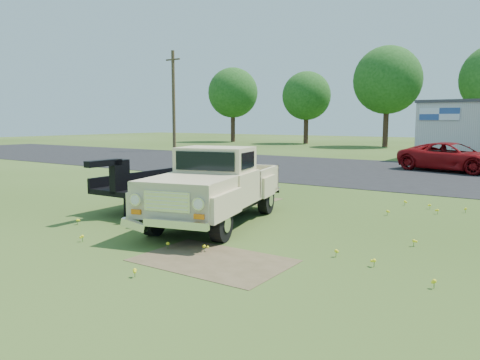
% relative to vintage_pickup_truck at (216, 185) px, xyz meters
% --- Properties ---
extents(ground, '(140.00, 140.00, 0.00)m').
position_rel_vintage_pickup_truck_xyz_m(ground, '(0.51, 0.24, -1.04)').
color(ground, '#314817').
rests_on(ground, ground).
extents(asphalt_lot, '(90.00, 14.00, 0.02)m').
position_rel_vintage_pickup_truck_xyz_m(asphalt_lot, '(0.51, 15.24, -1.04)').
color(asphalt_lot, black).
rests_on(asphalt_lot, ground).
extents(dirt_patch_a, '(3.00, 2.00, 0.01)m').
position_rel_vintage_pickup_truck_xyz_m(dirt_patch_a, '(2.01, -2.76, -1.04)').
color(dirt_patch_a, brown).
rests_on(dirt_patch_a, ground).
extents(dirt_patch_b, '(2.20, 1.60, 0.01)m').
position_rel_vintage_pickup_truck_xyz_m(dirt_patch_b, '(-1.49, 3.74, -1.04)').
color(dirt_patch_b, brown).
rests_on(dirt_patch_b, ground).
extents(utility_pole_west, '(1.60, 0.30, 9.00)m').
position_rel_vintage_pickup_truck_xyz_m(utility_pole_west, '(-21.49, 22.24, 3.56)').
color(utility_pole_west, '#443420').
rests_on(utility_pole_west, ground).
extents(treeline_a, '(6.40, 6.40, 9.52)m').
position_rel_vintage_pickup_truck_xyz_m(treeline_a, '(-27.49, 40.24, 5.26)').
color(treeline_a, '#3C251B').
rests_on(treeline_a, ground).
extents(treeline_b, '(5.76, 5.76, 8.57)m').
position_rel_vintage_pickup_truck_xyz_m(treeline_b, '(-17.49, 41.24, 4.62)').
color(treeline_b, '#3C251B').
rests_on(treeline_b, ground).
extents(treeline_c, '(7.04, 7.04, 10.47)m').
position_rel_vintage_pickup_truck_xyz_m(treeline_c, '(-7.49, 39.74, 5.89)').
color(treeline_c, '#3C251B').
rests_on(treeline_c, ground).
extents(vintage_pickup_truck, '(3.54, 6.11, 2.09)m').
position_rel_vintage_pickup_truck_xyz_m(vintage_pickup_truck, '(0.00, 0.00, 0.00)').
color(vintage_pickup_truck, beige).
rests_on(vintage_pickup_truck, ground).
extents(flatbed_trailer, '(2.28, 6.35, 1.72)m').
position_rel_vintage_pickup_truck_xyz_m(flatbed_trailer, '(-2.81, 1.65, -0.18)').
color(flatbed_trailer, black).
rests_on(flatbed_trailer, ground).
extents(red_pickup, '(6.09, 3.93, 1.56)m').
position_rel_vintage_pickup_truck_xyz_m(red_pickup, '(2.91, 17.60, -0.26)').
color(red_pickup, maroon).
rests_on(red_pickup, ground).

